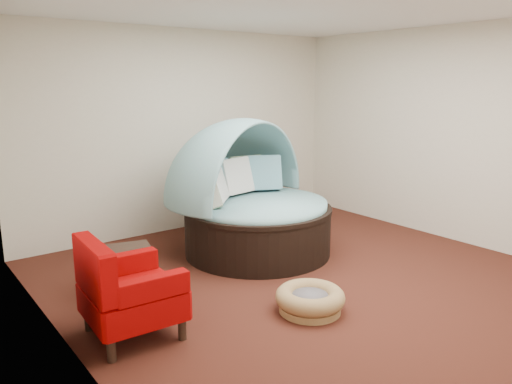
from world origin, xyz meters
TOP-DOWN VIEW (x-y plane):
  - floor at (0.00, 0.00)m, footprint 5.00×5.00m
  - wall_back at (0.00, 2.50)m, footprint 5.00×0.00m
  - wall_left at (-2.50, 0.00)m, footprint 0.00×5.00m
  - wall_right at (2.50, 0.00)m, footprint 0.00×5.00m
  - ceiling at (0.00, 0.00)m, footprint 5.00×5.00m
  - canopy_daybed at (0.05, 1.06)m, footprint 2.33×2.29m
  - pet_basket at (-0.53, -0.63)m, footprint 0.76×0.76m
  - red_armchair at (-2.06, -0.06)m, footprint 0.78×0.78m
  - side_table at (-1.67, 0.80)m, footprint 0.57×0.57m

SIDE VIEW (x-z plane):
  - floor at x=0.00m, z-range 0.00..0.00m
  - pet_basket at x=-0.53m, z-range 0.00..0.23m
  - side_table at x=-1.67m, z-range 0.07..0.52m
  - red_armchair at x=-2.06m, z-range -0.03..0.83m
  - canopy_daybed at x=0.05m, z-range -0.06..1.60m
  - wall_back at x=0.00m, z-range -1.10..3.90m
  - wall_left at x=-2.50m, z-range -1.10..3.90m
  - wall_right at x=2.50m, z-range -1.10..3.90m
  - ceiling at x=0.00m, z-range 2.80..2.80m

